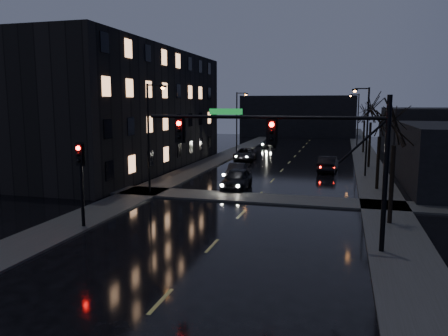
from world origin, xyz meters
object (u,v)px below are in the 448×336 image
Objects in this scene: lead_car at (328,164)px; oncoming_car_b at (237,171)px; oncoming_car_c at (246,154)px; oncoming_car_a at (237,179)px; oncoming_car_d at (269,143)px.

oncoming_car_b is at bearing 42.37° from lead_car.
oncoming_car_c reaches higher than oncoming_car_b.
oncoming_car_a reaches higher than oncoming_car_d.
oncoming_car_c is 15.64m from oncoming_car_d.
oncoming_car_c is at bearing -29.26° from lead_car.
oncoming_car_a is 1.00× the size of lead_car.
oncoming_car_b is (-1.12, 4.55, -0.13)m from oncoming_car_a.
oncoming_car_b is at bearing -85.67° from oncoming_car_c.
lead_car is at bearing 34.52° from oncoming_car_b.
oncoming_car_d is at bearing 84.78° from oncoming_car_c.
oncoming_car_a is 0.91× the size of oncoming_car_c.
oncoming_car_a is 32.65m from oncoming_car_d.
oncoming_car_c is at bearing 99.29° from oncoming_car_a.
oncoming_car_d is at bearing 94.11° from oncoming_car_a.
oncoming_car_b is 28.03m from oncoming_car_d.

